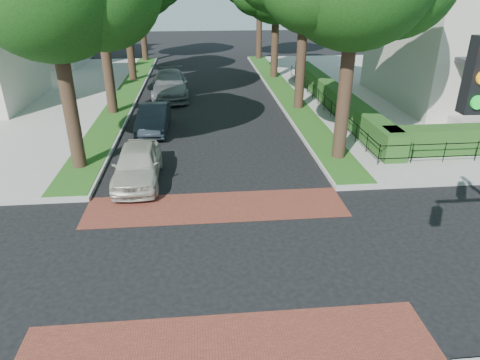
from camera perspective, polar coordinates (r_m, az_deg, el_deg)
The scene contains 12 objects.
ground at distance 12.24m, azimuth -2.49°, elevation -10.81°, with size 120.00×120.00×0.00m, color black.
sidewalk_ne at distance 35.81m, azimuth 29.06°, elevation 10.62°, with size 30.00×30.00×0.15m, color gray.
crosswalk_far at distance 14.94m, azimuth -3.17°, elevation -3.59°, with size 9.00×2.20×0.01m, color maroon.
crosswalk_near at distance 9.83m, azimuth -1.38°, elevation -21.77°, with size 9.00×2.20×0.01m, color maroon.
grass_strip_ne at distance 30.40m, azimuth 5.88°, elevation 11.68°, with size 1.60×29.80×0.02m, color #274D16.
grass_strip_nw at distance 30.25m, azimuth -15.02°, elevation 10.90°, with size 1.60×29.80×0.02m, color #274D16.
hedge_main_road at distance 26.97m, azimuth 12.49°, elevation 10.78°, with size 1.00×18.00×1.20m, color #1C4A19.
fence_main_road at distance 26.77m, azimuth 10.80°, elevation 10.49°, with size 0.06×18.00×0.90m, color black, non-canonical shape.
house_left_far at distance 44.58m, azimuth -26.91°, elevation 19.92°, with size 10.00×9.00×10.14m.
parked_car_front at distance 16.97m, azimuth -13.53°, elevation 2.07°, with size 1.72×4.28×1.46m, color #B7B3A4.
parked_car_middle at distance 22.74m, azimuth -11.46°, elevation 8.05°, with size 1.45×4.15×1.37m, color #1D242C.
parked_car_rear at distance 29.51m, azimuth -9.34°, elevation 12.42°, with size 2.34×5.76×1.67m, color slate.
Camera 1 is at (-0.42, -9.90, 7.19)m, focal length 32.00 mm.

